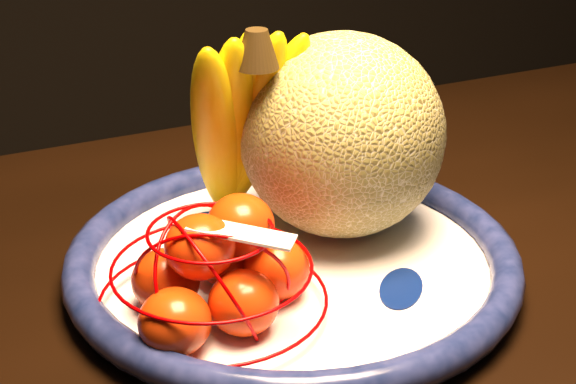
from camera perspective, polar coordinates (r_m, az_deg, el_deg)
name	(u,v)px	position (r m, az deg, el deg)	size (l,w,h in m)	color
fruit_bowl	(293,260)	(0.70, 0.30, -4.45)	(0.36, 0.36, 0.03)	white
cantaloupe	(342,135)	(0.72, 3.51, 3.69)	(0.17, 0.17, 0.17)	olive
banana_bunch	(239,119)	(0.71, -3.20, 4.73)	(0.13, 0.12, 0.19)	yellow
mandarin_bag	(217,273)	(0.63, -4.60, -5.21)	(0.20, 0.20, 0.10)	#F62E00
price_tag	(242,233)	(0.59, -3.01, -2.67)	(0.07, 0.03, 0.00)	white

